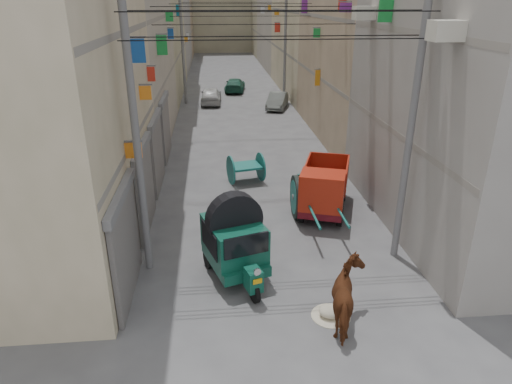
{
  "coord_description": "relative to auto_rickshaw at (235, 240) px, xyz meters",
  "views": [
    {
      "loc": [
        -1.62,
        -5.39,
        7.08
      ],
      "look_at": [
        -0.5,
        6.5,
        1.99
      ],
      "focal_mm": 32.0,
      "sensor_mm": 36.0,
      "label": 1
    }
  ],
  "objects": [
    {
      "name": "building_row_left",
      "position": [
        -6.82,
        28.74,
        5.36
      ],
      "size": [
        8.0,
        62.0,
        14.0
      ],
      "color": "beige",
      "rests_on": "ground"
    },
    {
      "name": "building_row_right",
      "position": [
        9.17,
        28.74,
        5.36
      ],
      "size": [
        8.0,
        62.0,
        14.0
      ],
      "color": "gray",
      "rests_on": "ground"
    },
    {
      "name": "end_cap_building",
      "position": [
        1.18,
        60.62,
        5.41
      ],
      "size": [
        22.0,
        10.0,
        13.0
      ],
      "primitive_type": "cube",
      "color": "#B3AC8D",
      "rests_on": "ground"
    },
    {
      "name": "shutters_left",
      "position": [
        -2.74,
        4.99,
        0.4
      ],
      "size": [
        0.18,
        14.4,
        2.88
      ],
      "color": "#4D4C52",
      "rests_on": "ground"
    },
    {
      "name": "signboards",
      "position": [
        1.17,
        16.27,
        2.34
      ],
      "size": [
        8.22,
        40.52,
        5.67
      ],
      "color": "orange",
      "rests_on": "ground"
    },
    {
      "name": "utility_poles",
      "position": [
        1.18,
        11.62,
        2.91
      ],
      "size": [
        7.4,
        22.2,
        8.0
      ],
      "color": "slate",
      "rests_on": "ground"
    },
    {
      "name": "overhead_cables",
      "position": [
        1.18,
        9.02,
        5.67
      ],
      "size": [
        7.4,
        22.52,
        1.12
      ],
      "color": "black",
      "rests_on": "ground"
    },
    {
      "name": "auto_rickshaw",
      "position": [
        0.0,
        0.0,
        0.0
      ],
      "size": [
        2.02,
        2.74,
        1.86
      ],
      "rotation": [
        0.0,
        0.0,
        0.31
      ],
      "color": "black",
      "rests_on": "ground"
    },
    {
      "name": "tonga_cart",
      "position": [
        2.98,
        3.4,
        -0.3
      ],
      "size": [
        1.65,
        3.37,
        1.52
      ],
      "rotation": [
        0.0,
        0.0,
        -0.0
      ],
      "color": "black",
      "rests_on": "ground"
    },
    {
      "name": "mini_truck",
      "position": [
        3.26,
        3.48,
        -0.21
      ],
      "size": [
        2.43,
        3.58,
        1.85
      ],
      "rotation": [
        0.0,
        0.0,
        -0.32
      ],
      "color": "black",
      "rests_on": "ground"
    },
    {
      "name": "second_cart",
      "position": [
        0.8,
        6.86,
        -0.46
      ],
      "size": [
        1.59,
        1.48,
        1.2
      ],
      "rotation": [
        0.0,
        0.0,
        0.23
      ],
      "color": "#155C55",
      "rests_on": "ground"
    },
    {
      "name": "feed_sack",
      "position": [
        2.2,
        -2.03,
        -0.95
      ],
      "size": [
        0.59,
        0.47,
        0.3
      ],
      "primitive_type": "ellipsoid",
      "color": "beige",
      "rests_on": "ground"
    },
    {
      "name": "horse",
      "position": [
        2.5,
        -2.38,
        -0.34
      ],
      "size": [
        1.16,
        1.92,
        1.52
      ],
      "primitive_type": "imported",
      "rotation": [
        0.0,
        0.0,
        2.94
      ],
      "color": "brown",
      "rests_on": "ground"
    },
    {
      "name": "distant_car_white",
      "position": [
        -0.58,
        22.33,
        -0.5
      ],
      "size": [
        1.59,
        3.57,
        1.19
      ],
      "primitive_type": "imported",
      "rotation": [
        0.0,
        0.0,
        3.09
      ],
      "color": "#B7B7B7",
      "rests_on": "ground"
    },
    {
      "name": "distant_car_grey",
      "position": [
        3.98,
        20.38,
        -0.56
      ],
      "size": [
        2.02,
        3.44,
        1.07
      ],
      "primitive_type": "imported",
      "rotation": [
        0.0,
        0.0,
        -0.29
      ],
      "color": "#555A56",
      "rests_on": "ground"
    },
    {
      "name": "distant_car_green",
      "position": [
        1.37,
        26.86,
        -0.57
      ],
      "size": [
        1.96,
        3.81,
        1.06
      ],
      "primitive_type": "imported",
      "rotation": [
        0.0,
        0.0,
        3.01
      ],
      "color": "#1B503E",
      "rests_on": "ground"
    }
  ]
}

